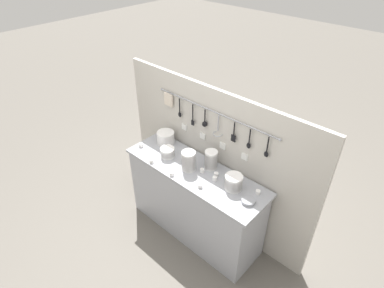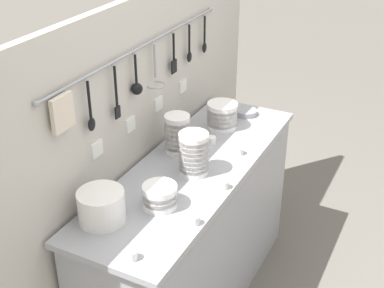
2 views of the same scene
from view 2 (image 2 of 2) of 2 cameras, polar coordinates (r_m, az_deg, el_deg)
name	(u,v)px [view 2 (image 2 of 2)]	position (r m, az deg, el deg)	size (l,w,h in m)	color
counter	(193,237)	(2.89, 0.14, -9.90)	(1.59, 0.51, 0.89)	#9EA0A8
back_wall	(143,160)	(2.78, -5.23, -1.66)	(2.39, 0.11, 1.69)	#BCB7AD
bowl_stack_tall_left	(160,196)	(2.32, -3.45, -5.57)	(0.15, 0.15, 0.10)	white
bowl_stack_short_front	(177,134)	(2.71, -1.58, 1.12)	(0.13, 0.13, 0.20)	white
bowl_stack_nested_right	(194,154)	(2.52, 0.18, -1.03)	(0.14, 0.14, 0.21)	white
bowl_stack_wide_centre	(222,115)	(2.97, 3.23, 3.06)	(0.17, 0.17, 0.15)	white
plate_stack	(102,206)	(2.25, -9.63, -6.59)	(0.20, 0.20, 0.14)	white
steel_mixing_bowl	(246,112)	(3.15, 5.77, 3.38)	(0.13, 0.13, 0.03)	#93969E
cup_mid_row	(224,184)	(2.45, 3.41, -4.33)	(0.04, 0.04, 0.04)	white
cup_beside_plates	(194,220)	(2.23, 0.23, -8.10)	(0.04, 0.04, 0.04)	white
cup_edge_near	(200,140)	(2.82, 0.84, 0.42)	(0.04, 0.04, 0.04)	white
cup_front_left	(196,154)	(2.69, 0.43, -1.08)	(0.04, 0.04, 0.04)	white
cup_edge_far	(132,255)	(2.07, -6.44, -11.68)	(0.04, 0.04, 0.04)	white
cup_centre	(212,140)	(2.82, 2.12, 0.40)	(0.04, 0.04, 0.04)	white
cup_back_right	(239,151)	(2.73, 5.03, -0.71)	(0.04, 0.04, 0.04)	white
cup_by_caddy	(223,106)	(3.20, 3.30, 4.02)	(0.04, 0.04, 0.04)	white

